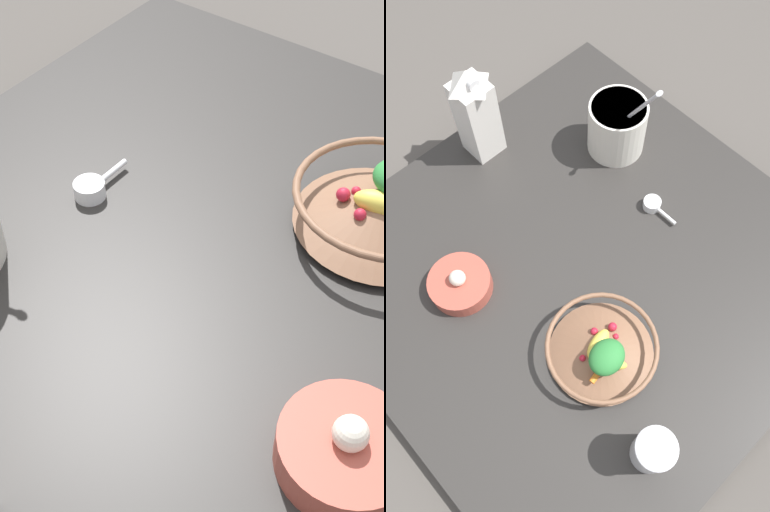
{
  "view_description": "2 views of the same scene",
  "coord_description": "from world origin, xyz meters",
  "views": [
    {
      "loc": [
        -0.3,
        0.49,
        0.68
      ],
      "look_at": [
        0.03,
        0.04,
        0.08
      ],
      "focal_mm": 50.0,
      "sensor_mm": 36.0,
      "label": 1
    },
    {
      "loc": [
        -0.32,
        -0.33,
        1.05
      ],
      "look_at": [
        -0.01,
        0.01,
        0.09
      ],
      "focal_mm": 35.0,
      "sensor_mm": 36.0,
      "label": 2
    }
  ],
  "objects": [
    {
      "name": "countertop",
      "position": [
        0.0,
        0.0,
        0.02
      ],
      "size": [
        0.99,
        0.99,
        0.04
      ],
      "color": "#2D2B28",
      "rests_on": "ground_plane"
    },
    {
      "name": "garlic_bowl",
      "position": [
        -0.22,
        0.14,
        0.06
      ],
      "size": [
        0.13,
        0.13,
        0.07
      ],
      "color": "#B24C3D",
      "rests_on": "countertop"
    },
    {
      "name": "fruit_bowl",
      "position": [
        -0.11,
        -0.17,
        0.08
      ],
      "size": [
        0.22,
        0.22,
        0.09
      ],
      "color": "brown",
      "rests_on": "countertop"
    },
    {
      "name": "ground_plane",
      "position": [
        0.0,
        0.0,
        0.0
      ],
      "size": [
        6.0,
        6.0,
        0.0
      ],
      "primitive_type": "plane",
      "color": "#4C4742"
    },
    {
      "name": "measuring_scoop",
      "position": [
        0.23,
        -0.0,
        0.05
      ],
      "size": [
        0.04,
        0.1,
        0.02
      ],
      "color": "white",
      "rests_on": "countertop"
    }
  ]
}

